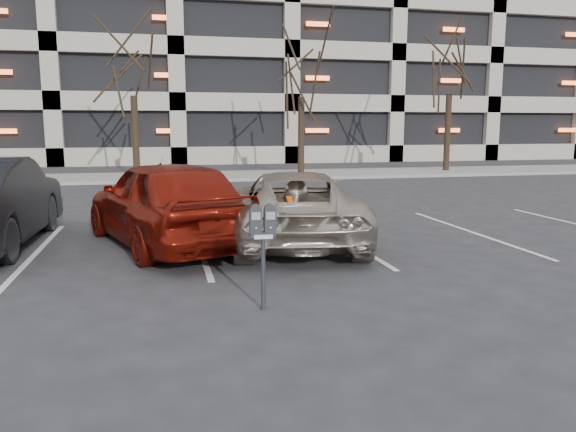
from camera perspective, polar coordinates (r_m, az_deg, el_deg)
ground at (r=8.52m, az=1.52°, el=-5.69°), size 140.00×140.00×0.00m
sidewalk at (r=24.16m, az=-7.93°, el=4.04°), size 80.00×4.00×0.12m
stall_lines at (r=10.53m, az=-9.03°, el=-2.89°), size 16.90×5.20×0.00m
parking_garage at (r=44.68m, az=5.98°, el=18.24°), size 52.00×20.00×19.00m
tree_b at (r=24.22m, az=-15.62°, el=16.53°), size 3.30×3.30×7.51m
tree_c at (r=24.95m, az=1.38°, el=16.75°), size 3.34×3.34×7.59m
tree_d at (r=27.54m, az=16.27°, el=16.36°), size 3.53×3.53×8.03m
parking_meter at (r=6.60m, az=-2.57°, el=-1.55°), size 0.33×0.14×1.25m
suv_silver at (r=10.57m, az=0.63°, el=0.96°), size 2.92×5.13×1.36m
car_red at (r=10.43m, az=-12.30°, el=1.40°), size 3.34×5.14×1.63m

